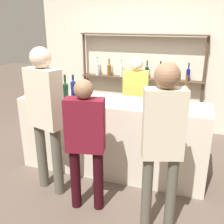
{
  "coord_description": "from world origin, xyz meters",
  "views": [
    {
      "loc": [
        1.06,
        -3.2,
        2.1
      ],
      "look_at": [
        0.0,
        0.0,
        0.9
      ],
      "focal_mm": 42.0,
      "sensor_mm": 36.0,
      "label": 1
    }
  ],
  "objects_px": {
    "counter_bottle_3": "(66,90)",
    "customer_right": "(163,137)",
    "counter_bottle_0": "(73,87)",
    "counter_bottle_1": "(88,93)",
    "server_behind_counter": "(135,97)",
    "ice_bucket": "(166,98)",
    "customer_center": "(85,137)",
    "wine_glass": "(47,83)",
    "counter_bottle_2": "(185,94)",
    "customer_left": "(45,111)"
  },
  "relations": [
    {
      "from": "customer_right",
      "to": "customer_center",
      "type": "xyz_separation_m",
      "value": [
        -0.83,
        0.09,
        -0.17
      ]
    },
    {
      "from": "ice_bucket",
      "to": "wine_glass",
      "type": "bearing_deg",
      "value": 172.27
    },
    {
      "from": "counter_bottle_1",
      "to": "server_behind_counter",
      "type": "relative_size",
      "value": 0.23
    },
    {
      "from": "counter_bottle_1",
      "to": "wine_glass",
      "type": "relative_size",
      "value": 2.13
    },
    {
      "from": "counter_bottle_0",
      "to": "counter_bottle_2",
      "type": "height_order",
      "value": "counter_bottle_2"
    },
    {
      "from": "wine_glass",
      "to": "server_behind_counter",
      "type": "xyz_separation_m",
      "value": [
        1.25,
        0.6,
        -0.27
      ]
    },
    {
      "from": "counter_bottle_0",
      "to": "customer_right",
      "type": "distance_m",
      "value": 1.76
    },
    {
      "from": "customer_left",
      "to": "server_behind_counter",
      "type": "distance_m",
      "value": 1.66
    },
    {
      "from": "counter_bottle_2",
      "to": "ice_bucket",
      "type": "height_order",
      "value": "counter_bottle_2"
    },
    {
      "from": "counter_bottle_0",
      "to": "customer_right",
      "type": "relative_size",
      "value": 0.18
    },
    {
      "from": "counter_bottle_2",
      "to": "counter_bottle_0",
      "type": "bearing_deg",
      "value": -177.75
    },
    {
      "from": "counter_bottle_1",
      "to": "server_behind_counter",
      "type": "distance_m",
      "value": 1.11
    },
    {
      "from": "counter_bottle_0",
      "to": "server_behind_counter",
      "type": "relative_size",
      "value": 0.2
    },
    {
      "from": "counter_bottle_1",
      "to": "counter_bottle_2",
      "type": "height_order",
      "value": "counter_bottle_2"
    },
    {
      "from": "counter_bottle_1",
      "to": "server_behind_counter",
      "type": "height_order",
      "value": "server_behind_counter"
    },
    {
      "from": "counter_bottle_2",
      "to": "customer_right",
      "type": "height_order",
      "value": "customer_right"
    },
    {
      "from": "counter_bottle_0",
      "to": "counter_bottle_3",
      "type": "distance_m",
      "value": 0.21
    },
    {
      "from": "server_behind_counter",
      "to": "customer_center",
      "type": "height_order",
      "value": "same"
    },
    {
      "from": "wine_glass",
      "to": "customer_right",
      "type": "xyz_separation_m",
      "value": [
        1.93,
        -1.14,
        -0.11
      ]
    },
    {
      "from": "wine_glass",
      "to": "customer_center",
      "type": "relative_size",
      "value": 0.11
    },
    {
      "from": "counter_bottle_0",
      "to": "counter_bottle_3",
      "type": "relative_size",
      "value": 0.91
    },
    {
      "from": "counter_bottle_0",
      "to": "ice_bucket",
      "type": "xyz_separation_m",
      "value": [
        1.32,
        -0.13,
        -0.01
      ]
    },
    {
      "from": "ice_bucket",
      "to": "customer_center",
      "type": "distance_m",
      "value": 1.12
    },
    {
      "from": "counter_bottle_3",
      "to": "customer_left",
      "type": "xyz_separation_m",
      "value": [
        0.02,
        -0.55,
        -0.11
      ]
    },
    {
      "from": "counter_bottle_1",
      "to": "customer_right",
      "type": "xyz_separation_m",
      "value": [
        1.08,
        -0.75,
        -0.13
      ]
    },
    {
      "from": "wine_glass",
      "to": "customer_right",
      "type": "bearing_deg",
      "value": -30.6
    },
    {
      "from": "counter_bottle_1",
      "to": "ice_bucket",
      "type": "relative_size",
      "value": 1.48
    },
    {
      "from": "counter_bottle_3",
      "to": "customer_center",
      "type": "distance_m",
      "value": 0.99
    },
    {
      "from": "server_behind_counter",
      "to": "customer_center",
      "type": "distance_m",
      "value": 1.66
    },
    {
      "from": "counter_bottle_1",
      "to": "customer_center",
      "type": "xyz_separation_m",
      "value": [
        0.25,
        -0.66,
        -0.3
      ]
    },
    {
      "from": "customer_right",
      "to": "wine_glass",
      "type": "bearing_deg",
      "value": 41.99
    },
    {
      "from": "server_behind_counter",
      "to": "customer_center",
      "type": "bearing_deg",
      "value": -13.51
    },
    {
      "from": "counter_bottle_3",
      "to": "server_behind_counter",
      "type": "relative_size",
      "value": 0.22
    },
    {
      "from": "customer_left",
      "to": "ice_bucket",
      "type": "bearing_deg",
      "value": -47.93
    },
    {
      "from": "counter_bottle_0",
      "to": "server_behind_counter",
      "type": "xyz_separation_m",
      "value": [
        0.74,
        0.72,
        -0.28
      ]
    },
    {
      "from": "counter_bottle_3",
      "to": "customer_right",
      "type": "height_order",
      "value": "customer_right"
    },
    {
      "from": "counter_bottle_1",
      "to": "counter_bottle_3",
      "type": "relative_size",
      "value": 1.01
    },
    {
      "from": "counter_bottle_2",
      "to": "ice_bucket",
      "type": "bearing_deg",
      "value": -139.28
    },
    {
      "from": "ice_bucket",
      "to": "customer_center",
      "type": "bearing_deg",
      "value": -132.29
    },
    {
      "from": "counter_bottle_0",
      "to": "customer_right",
      "type": "height_order",
      "value": "customer_right"
    },
    {
      "from": "wine_glass",
      "to": "server_behind_counter",
      "type": "distance_m",
      "value": 1.41
    },
    {
      "from": "customer_left",
      "to": "wine_glass",
      "type": "bearing_deg",
      "value": 46.49
    },
    {
      "from": "counter_bottle_3",
      "to": "customer_left",
      "type": "relative_size",
      "value": 0.19
    },
    {
      "from": "customer_right",
      "to": "counter_bottle_0",
      "type": "bearing_deg",
      "value": 36.86
    },
    {
      "from": "customer_center",
      "to": "customer_right",
      "type": "bearing_deg",
      "value": -107.24
    },
    {
      "from": "counter_bottle_2",
      "to": "server_behind_counter",
      "type": "xyz_separation_m",
      "value": [
        -0.8,
        0.66,
        -0.3
      ]
    },
    {
      "from": "ice_bucket",
      "to": "server_behind_counter",
      "type": "relative_size",
      "value": 0.15
    },
    {
      "from": "ice_bucket",
      "to": "customer_right",
      "type": "height_order",
      "value": "customer_right"
    },
    {
      "from": "counter_bottle_1",
      "to": "ice_bucket",
      "type": "distance_m",
      "value": 0.99
    },
    {
      "from": "wine_glass",
      "to": "customer_right",
      "type": "height_order",
      "value": "customer_right"
    }
  ]
}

